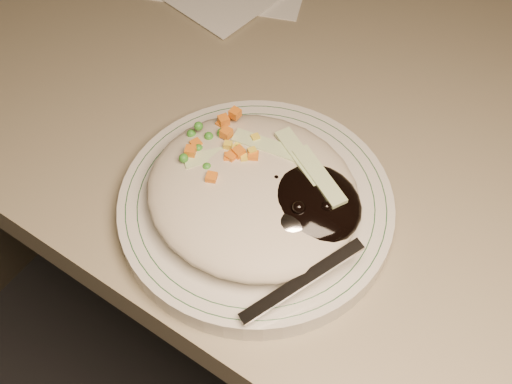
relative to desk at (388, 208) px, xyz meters
The scene contains 4 objects.
desk is the anchor object (origin of this frame).
plate 0.31m from the desk, 103.86° to the right, with size 0.25×0.25×0.02m, color silver.
plate_rim 0.31m from the desk, 103.86° to the right, with size 0.24×0.24×0.00m.
meal 0.33m from the desk, 102.74° to the right, with size 0.21×0.19×0.05m.
Camera 1 is at (0.16, 0.86, 1.28)m, focal length 50.00 mm.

